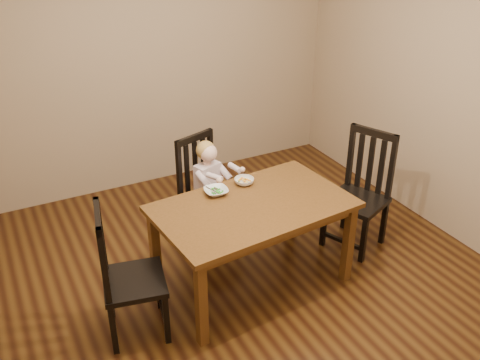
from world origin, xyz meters
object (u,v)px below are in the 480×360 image
dining_table (253,214)px  chair_right (360,192)px  chair_child (206,192)px  toddler (209,182)px  chair_left (126,276)px  bowl_peas (216,191)px  bowl_veg (244,181)px

dining_table → chair_right: 1.13m
chair_child → toddler: size_ratio=1.99×
chair_left → toddler: 1.28m
dining_table → bowl_peas: 0.35m
chair_right → toddler: bearing=38.5°
dining_table → bowl_veg: 0.35m
chair_right → toddler: (-1.16, 0.63, 0.09)m
bowl_veg → chair_right: bearing=-12.8°
toddler → bowl_peas: size_ratio=2.71×
dining_table → chair_child: 0.79m
dining_table → bowl_peas: bearing=123.0°
chair_right → toddler: chair_right is taller
bowl_veg → toddler: bearing=108.2°
bowl_peas → toddler: bearing=72.7°
toddler → chair_right: bearing=132.8°
bowl_peas → bowl_veg: size_ratio=1.16×
dining_table → bowl_peas: size_ratio=8.43×
chair_left → toddler: chair_left is taller
dining_table → bowl_veg: bearing=73.9°
chair_child → bowl_peas: size_ratio=5.39×
chair_right → toddler: 1.32m
toddler → chair_child: bearing=-90.0°
chair_child → chair_right: (1.17, -0.68, 0.03)m
dining_table → bowl_peas: bowl_peas is taller
chair_left → toddler: bearing=140.2°
bowl_peas → bowl_veg: (0.27, 0.04, 0.00)m
dining_table → chair_right: bearing=4.5°
chair_child → bowl_veg: 0.55m
chair_child → toddler: (0.02, -0.05, 0.13)m
chair_right → chair_left: bearing=71.7°
dining_table → chair_left: size_ratio=1.51×
dining_table → bowl_peas: (-0.18, 0.28, 0.11)m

